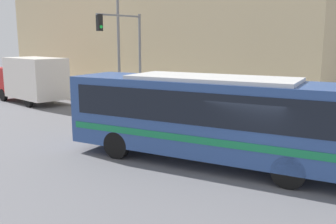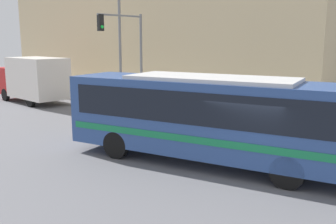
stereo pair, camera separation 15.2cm
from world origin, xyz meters
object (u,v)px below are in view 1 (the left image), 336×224
object	(u,v)px
delivery_truck	(31,79)
street_lamp	(114,28)
traffic_light_pole	(127,45)
city_bus	(211,114)
fire_hydrant	(209,114)

from	to	relation	value
delivery_truck	street_lamp	xyz separation A→B (m)	(2.85, -5.91, 3.41)
traffic_light_pole	street_lamp	distance (m)	2.52
city_bus	traffic_light_pole	world-z (taller)	traffic_light_pole
street_lamp	delivery_truck	bearing A→B (deg)	115.79
fire_hydrant	street_lamp	distance (m)	8.90
delivery_truck	fire_hydrant	xyz separation A→B (m)	(2.93, -13.52, -1.20)
street_lamp	city_bus	bearing A→B (deg)	-113.95
fire_hydrant	city_bus	bearing A→B (deg)	-143.23
city_bus	traffic_light_pole	size ratio (longest dim) A/B	1.91
city_bus	delivery_truck	size ratio (longest dim) A/B	1.69
fire_hydrant	delivery_truck	bearing A→B (deg)	102.22
delivery_truck	traffic_light_pole	bearing A→B (deg)	-75.96
city_bus	fire_hydrant	world-z (taller)	city_bus
city_bus	delivery_truck	distance (m)	17.53
city_bus	street_lamp	xyz separation A→B (m)	(5.10, 11.48, 3.33)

